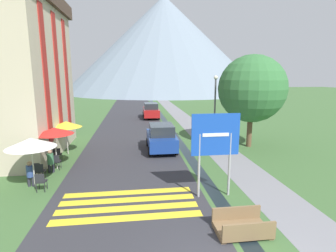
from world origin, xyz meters
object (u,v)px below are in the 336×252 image
(footbridge, at_px, (242,227))
(cafe_umbrella_rear_yellow, at_px, (66,124))
(cafe_chair_nearest, at_px, (41,181))
(person_seated_near, at_px, (51,160))
(hotel_building, at_px, (15,68))
(person_seated_far, at_px, (30,172))
(streetlamp, at_px, (215,105))
(tree_by_path, at_px, (252,89))
(cafe_chair_middle, at_px, (56,161))
(cafe_chair_near_left, at_px, (37,169))
(cafe_umbrella_middle_red, at_px, (54,131))
(parked_car_near, at_px, (161,137))
(cafe_umbrella_front_white, at_px, (31,143))
(parked_car_far, at_px, (151,111))
(cafe_chair_near_right, at_px, (40,170))
(cafe_chair_far_right, at_px, (57,153))
(road_sign, at_px, (215,142))

(footbridge, relative_size, cafe_umbrella_rear_yellow, 0.79)
(cafe_chair_nearest, xyz_separation_m, person_seated_near, (-0.28, 2.39, 0.17))
(hotel_building, relative_size, person_seated_far, 8.36)
(streetlamp, xyz_separation_m, tree_by_path, (2.43, -0.55, 1.13))
(hotel_building, relative_size, cafe_chair_middle, 11.84)
(footbridge, xyz_separation_m, cafe_chair_near_left, (-8.19, 5.59, 0.29))
(cafe_umbrella_middle_red, bearing_deg, footbridge, -42.44)
(parked_car_near, bearing_deg, cafe_umbrella_front_white, -140.87)
(hotel_building, relative_size, cafe_umbrella_front_white, 4.34)
(parked_car_far, height_order, cafe_chair_near_right, parked_car_far)
(cafe_chair_far_right, height_order, person_seated_near, person_seated_near)
(parked_car_near, relative_size, cafe_chair_near_left, 4.47)
(cafe_chair_middle, xyz_separation_m, person_seated_near, (-0.17, -0.35, 0.17))
(cafe_chair_middle, distance_m, cafe_umbrella_rear_yellow, 3.26)
(cafe_umbrella_front_white, bearing_deg, hotel_building, 114.86)
(cafe_chair_nearest, relative_size, person_seated_far, 0.71)
(cafe_chair_far_right, bearing_deg, cafe_umbrella_front_white, -117.78)
(parked_car_far, xyz_separation_m, tree_by_path, (6.14, -13.46, 3.20))
(cafe_umbrella_middle_red, bearing_deg, person_seated_near, -106.80)
(cafe_chair_far_right, relative_size, person_seated_far, 0.71)
(cafe_umbrella_middle_red, bearing_deg, cafe_chair_middle, -85.06)
(road_sign, xyz_separation_m, cafe_umbrella_front_white, (-7.83, 1.91, -0.27))
(hotel_building, distance_m, streetlamp, 13.14)
(footbridge, bearing_deg, tree_by_path, 64.67)
(cafe_chair_near_left, relative_size, person_seated_far, 0.71)
(hotel_building, height_order, cafe_chair_middle, hotel_building)
(cafe_chair_near_right, relative_size, cafe_umbrella_middle_red, 0.37)
(cafe_umbrella_middle_red, xyz_separation_m, streetlamp, (9.92, 3.58, 0.86))
(hotel_building, distance_m, person_seated_near, 6.76)
(cafe_umbrella_rear_yellow, height_order, person_seated_far, cafe_umbrella_rear_yellow)
(cafe_chair_far_right, xyz_separation_m, cafe_umbrella_front_white, (-0.03, -3.58, 1.58))
(person_seated_near, xyz_separation_m, streetlamp, (10.08, 4.09, 2.30))
(tree_by_path, bearing_deg, parked_car_far, 114.52)
(cafe_chair_near_left, bearing_deg, parked_car_far, 70.08)
(streetlamp, bearing_deg, cafe_umbrella_rear_yellow, -175.28)
(road_sign, distance_m, cafe_chair_middle, 8.74)
(hotel_building, bearing_deg, footbridge, -44.26)
(footbridge, relative_size, cafe_umbrella_middle_red, 0.74)
(footbridge, relative_size, cafe_chair_far_right, 2.00)
(cafe_chair_near_left, distance_m, person_seated_far, 0.85)
(cafe_chair_near_right, height_order, tree_by_path, tree_by_path)
(parked_car_far, bearing_deg, cafe_umbrella_rear_yellow, -114.59)
(cafe_chair_near_left, relative_size, cafe_chair_nearest, 1.00)
(cafe_umbrella_rear_yellow, relative_size, streetlamp, 0.43)
(parked_car_near, height_order, cafe_chair_near_left, parked_car_near)
(road_sign, distance_m, cafe_umbrella_front_white, 8.06)
(cafe_umbrella_rear_yellow, bearing_deg, cafe_chair_middle, -88.31)
(cafe_chair_near_right, xyz_separation_m, cafe_umbrella_rear_yellow, (0.29, 4.32, 1.45))
(cafe_umbrella_middle_red, bearing_deg, cafe_chair_nearest, -87.53)
(cafe_umbrella_front_white, bearing_deg, cafe_umbrella_rear_yellow, 87.11)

